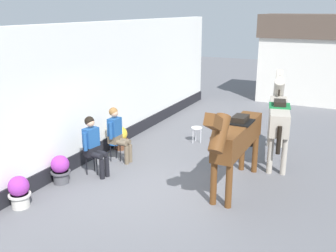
% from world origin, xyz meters
% --- Properties ---
extents(ground_plane, '(40.00, 40.00, 0.00)m').
position_xyz_m(ground_plane, '(0.00, 3.00, 0.00)').
color(ground_plane, slate).
extents(pub_facade_wall, '(0.34, 14.00, 3.40)m').
position_xyz_m(pub_facade_wall, '(-2.55, 1.50, 1.54)').
color(pub_facade_wall, white).
rests_on(pub_facade_wall, ground_plane).
extents(distant_cottage, '(3.40, 2.60, 3.50)m').
position_xyz_m(distant_cottage, '(1.40, 10.34, 1.80)').
color(distant_cottage, silver).
rests_on(distant_cottage, ground_plane).
extents(seated_visitor_near, '(0.61, 0.49, 1.39)m').
position_xyz_m(seated_visitor_near, '(-1.75, 0.07, 0.78)').
color(seated_visitor_near, black).
rests_on(seated_visitor_near, ground_plane).
extents(seated_visitor_far, '(0.61, 0.49, 1.39)m').
position_xyz_m(seated_visitor_far, '(-1.73, 1.02, 0.78)').
color(seated_visitor_far, '#194C99').
rests_on(seated_visitor_far, ground_plane).
extents(saddled_horse_near, '(0.51, 3.00, 2.06)m').
position_xyz_m(saddled_horse_near, '(1.38, 0.75, 1.16)').
color(saddled_horse_near, brown).
rests_on(saddled_horse_near, ground_plane).
extents(saddled_horse_far, '(0.90, 2.96, 2.06)m').
position_xyz_m(saddled_horse_far, '(1.82, 3.02, 1.16)').
color(saddled_horse_far, '#B2A899').
rests_on(saddled_horse_far, ground_plane).
extents(flower_planter_nearest, '(0.43, 0.43, 0.64)m').
position_xyz_m(flower_planter_nearest, '(-2.12, -1.84, 0.33)').
color(flower_planter_nearest, beige).
rests_on(flower_planter_nearest, ground_plane).
extents(flower_planter_inner_near, '(0.43, 0.43, 0.64)m').
position_xyz_m(flower_planter_inner_near, '(-2.15, -0.63, 0.33)').
color(flower_planter_inner_near, '#4C4C51').
rests_on(flower_planter_inner_near, ground_plane).
extents(flower_planter_farthest, '(0.43, 0.43, 0.64)m').
position_xyz_m(flower_planter_farthest, '(-2.14, 1.79, 0.33)').
color(flower_planter_farthest, brown).
rests_on(flower_planter_farthest, ground_plane).
extents(spare_stool_white, '(0.32, 0.32, 0.46)m').
position_xyz_m(spare_stool_white, '(-0.46, 3.20, 0.40)').
color(spare_stool_white, white).
rests_on(spare_stool_white, ground_plane).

